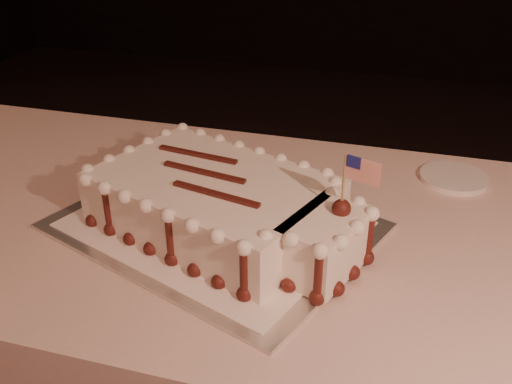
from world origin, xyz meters
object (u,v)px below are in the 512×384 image
(banquet_table, at_px, (269,368))
(cake_board, at_px, (214,226))
(side_plate, at_px, (454,178))
(sheet_cake, at_px, (226,205))

(banquet_table, xyz_separation_m, cake_board, (-0.10, -0.04, 0.38))
(cake_board, relative_size, side_plate, 3.76)
(banquet_table, height_order, side_plate, side_plate)
(cake_board, height_order, sheet_cake, sheet_cake)
(banquet_table, relative_size, cake_board, 4.45)
(banquet_table, height_order, sheet_cake, sheet_cake)
(sheet_cake, bearing_deg, banquet_table, 36.97)
(sheet_cake, bearing_deg, cake_board, 159.55)
(sheet_cake, relative_size, side_plate, 3.73)
(sheet_cake, xyz_separation_m, side_plate, (0.40, 0.33, -0.05))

